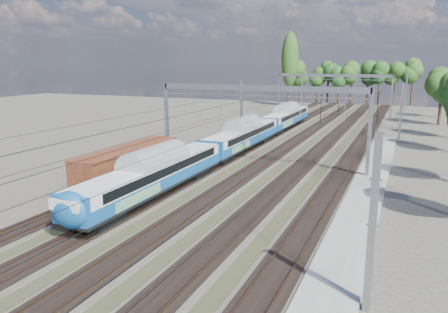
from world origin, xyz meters
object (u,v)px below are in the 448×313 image
at_px(freight_boxcar, 129,163).
at_px(worker, 339,109).
at_px(signal_near, 321,106).
at_px(emu_train, 242,133).
at_px(signal_far, 378,103).

bearing_deg(freight_boxcar, worker, 82.74).
distance_m(freight_boxcar, signal_near, 47.28).
xyz_separation_m(emu_train, freight_boxcar, (-4.50, -18.25, -0.48)).
height_order(emu_train, worker, emu_train).
relative_size(freight_boxcar, signal_near, 2.31).
relative_size(emu_train, signal_far, 10.50).
relative_size(worker, signal_near, 0.30).
distance_m(emu_train, worker, 51.69).
distance_m(worker, signal_near, 23.53).
bearing_deg(worker, emu_train, -160.97).
bearing_deg(emu_train, signal_far, 68.25).
bearing_deg(freight_boxcar, signal_near, 78.85).
distance_m(emu_train, signal_near, 28.52).
bearing_deg(signal_near, worker, 80.03).
xyz_separation_m(emu_train, worker, (4.38, 51.48, -1.72)).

